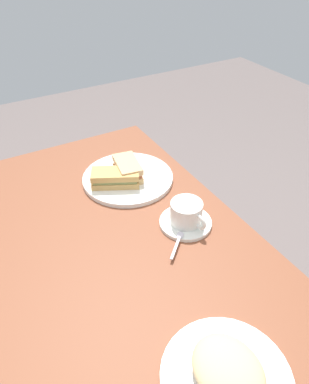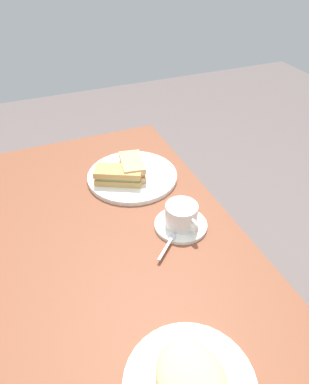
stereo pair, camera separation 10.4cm
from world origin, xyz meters
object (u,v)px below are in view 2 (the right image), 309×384
coffee_saucer (181,225)px  sandwich_back (119,175)px  dining_table (121,306)px  sandwich_plate (132,176)px  coffee_cup (182,215)px  sandwich_front (132,167)px  spoon (169,242)px

coffee_saucer → sandwich_back: bearing=-158.5°
dining_table → sandwich_plate: (-0.36, 0.16, 0.12)m
sandwich_back → coffee_cup: coffee_cup is taller
sandwich_back → coffee_saucer: sandwich_back is taller
sandwich_front → coffee_cup: 0.27m
sandwich_front → coffee_saucer: sandwich_front is taller
sandwich_plate → sandwich_front: size_ratio=2.21×
coffee_saucer → coffee_cup: size_ratio=1.25×
sandwich_front → sandwich_back: 0.06m
dining_table → sandwich_front: 0.42m
sandwich_plate → sandwich_back: bearing=-68.8°
dining_table → spoon: size_ratio=16.80×
sandwich_front → coffee_cup: bearing=9.3°
coffee_cup → sandwich_front: bearing=-170.7°
coffee_saucer → coffee_cup: coffee_cup is taller
spoon → sandwich_plate: bearing=177.7°
coffee_saucer → spoon: 0.08m
coffee_cup → spoon: coffee_cup is taller
sandwich_front → coffee_cup: (0.26, 0.04, 0.00)m
sandwich_plate → spoon: bearing=-2.3°
coffee_saucer → spoon: bearing=-47.2°
coffee_cup → sandwich_plate: bearing=-170.3°
dining_table → coffee_cup: 0.28m
dining_table → sandwich_front: (-0.36, 0.16, 0.15)m
dining_table → sandwich_plate: bearing=155.7°
dining_table → coffee_cup: coffee_cup is taller
dining_table → sandwich_back: (-0.34, 0.11, 0.15)m
dining_table → sandwich_front: bearing=155.7°
sandwich_back → sandwich_front: bearing=112.7°
dining_table → coffee_cup: (-0.10, 0.21, 0.15)m
coffee_cup → coffee_saucer: bearing=-169.9°
sandwich_back → coffee_cup: bearing=21.4°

